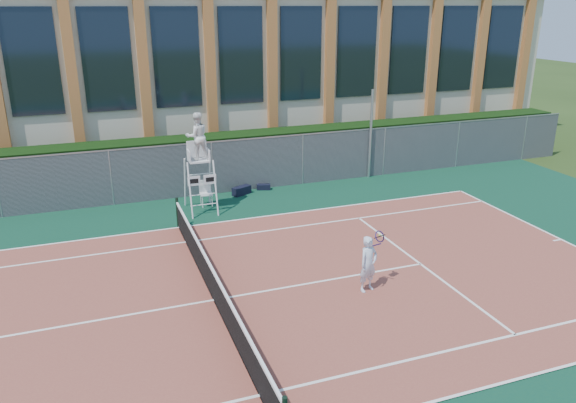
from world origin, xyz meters
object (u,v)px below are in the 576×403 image
object	(u,v)px
steel_pole	(371,134)
plastic_chair	(206,191)
tennis_player	(368,264)
umpire_chair	(197,139)

from	to	relation	value
steel_pole	plastic_chair	size ratio (longest dim) A/B	3.98
plastic_chair	tennis_player	xyz separation A→B (m)	(2.68, -8.44, 0.23)
steel_pole	umpire_chair	bearing A→B (deg)	-168.49
steel_pole	umpire_chair	world-z (taller)	steel_pole
plastic_chair	tennis_player	world-z (taller)	tennis_player
steel_pole	umpire_chair	size ratio (longest dim) A/B	1.04
umpire_chair	plastic_chair	size ratio (longest dim) A/B	3.81
steel_pole	plastic_chair	xyz separation A→B (m)	(-7.79, -1.16, -1.40)
tennis_player	umpire_chair	bearing A→B (deg)	110.61
plastic_chair	tennis_player	size ratio (longest dim) A/B	0.62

